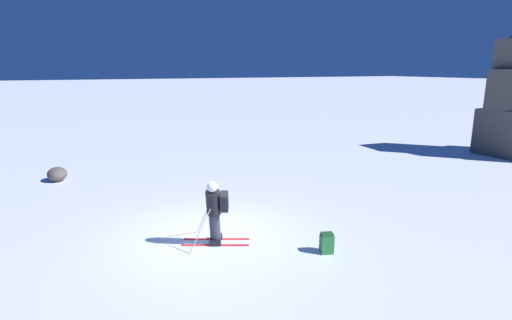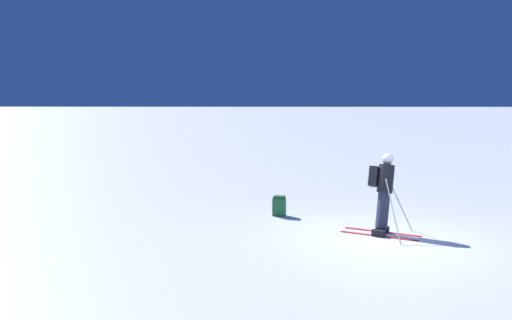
# 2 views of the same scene
# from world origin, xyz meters

# --- Properties ---
(ground_plane) EXTENTS (300.00, 300.00, 0.00)m
(ground_plane) POSITION_xyz_m (0.00, 0.00, 0.00)
(ground_plane) COLOR white
(skier) EXTENTS (1.47, 1.69, 1.75)m
(skier) POSITION_xyz_m (0.66, -0.10, 0.96)
(skier) COLOR red
(skier) RESTS_ON ground
(spare_backpack) EXTENTS (0.30, 0.35, 0.50)m
(spare_backpack) POSITION_xyz_m (2.05, 2.14, 0.24)
(spare_backpack) COLOR #236633
(spare_backpack) RESTS_ON ground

